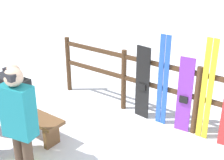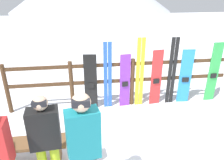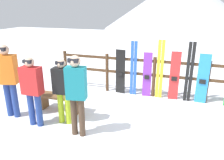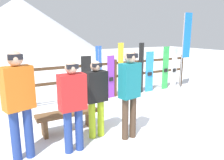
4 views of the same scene
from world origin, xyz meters
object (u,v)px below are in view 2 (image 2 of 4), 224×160
Objects in this scene: bench at (28,147)px; snowboard_purple at (125,81)px; person_teal at (84,144)px; ski_pair_yellow at (140,73)px; person_black at (45,138)px; snowboard_green at (213,73)px; snowboard_blue at (185,77)px; snowboard_black_stripe at (91,83)px; ski_pair_blue at (108,76)px; ski_pair_black at (172,72)px; snowboard_red at (156,78)px.

snowboard_purple is (1.99, 1.70, 0.35)m from bench.
person_teal is at bearing -42.53° from bench.
person_teal is at bearing -118.22° from ski_pair_yellow.
snowboard_green reaches higher than person_black.
snowboard_blue is at bearing 35.42° from person_black.
snowboard_black_stripe is 0.80× the size of ski_pair_yellow.
ski_pair_blue reaches higher than person_black.
snowboard_purple is (0.42, -0.00, -0.16)m from ski_pair_blue.
snowboard_green is (1.12, -0.00, -0.08)m from ski_pair_black.
ski_pair_yellow is at bearing 49.02° from person_black.
ski_pair_black is 1.12m from snowboard_green.
snowboard_purple is 0.95× the size of snowboard_red.
person_black is at bearing -144.58° from snowboard_blue.
snowboard_green is at bearing 29.82° from person_black.
snowboard_blue is (2.39, 0.00, 0.01)m from snowboard_black_stripe.
ski_pair_black is (2.74, 2.21, -0.03)m from person_black.
snowboard_purple is at bearing -179.99° from snowboard_red.
ski_pair_blue is (1.57, 1.70, 0.51)m from bench.
ski_pair_blue is 0.45m from snowboard_purple.
snowboard_purple is at bearing -179.45° from ski_pair_yellow.
ski_pair_blue is 0.96× the size of ski_pair_yellow.
snowboard_red is at bearing -180.00° from snowboard_green.
bench is at bearing -154.38° from snowboard_blue.
snowboard_blue reaches higher than bench.
bench is 0.92× the size of snowboard_blue.
person_teal is 1.11× the size of snowboard_green.
snowboard_purple is at bearing -180.00° from snowboard_blue.
snowboard_blue is (0.37, -0.00, -0.16)m from ski_pair_black.
ski_pair_yellow is 1.20m from snowboard_blue.
snowboard_black_stripe is 2.39m from snowboard_blue.
person_teal is 1.21× the size of snowboard_red.
bench is 0.84× the size of person_black.
person_teal is (0.97, -0.89, 0.70)m from bench.
person_black is 0.90× the size of ski_pair_black.
person_black is at bearing 145.28° from person_teal.
snowboard_blue is (3.54, 1.70, 0.38)m from bench.
snowboard_green is at bearing -0.17° from ski_pair_black.
snowboard_blue is (3.11, 2.21, -0.19)m from person_black.
person_black is 4.45m from snowboard_green.
person_teal is 1.04× the size of ski_pair_blue.
snowboard_black_stripe is 0.44m from ski_pair_blue.
person_black is 0.99× the size of snowboard_green.
snowboard_green reaches higher than snowboard_red.
person_teal reaches higher than snowboard_purple.
person_black is 2.71m from snowboard_purple.
snowboard_blue is at bearing -0.00° from snowboard_red.
snowboard_blue is at bearing 45.10° from person_teal.
ski_pair_black reaches higher than snowboard_green.
snowboard_red is 1.51m from snowboard_green.
snowboard_purple is 0.79m from snowboard_red.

